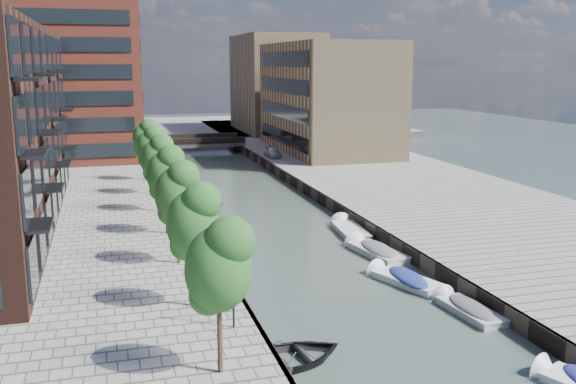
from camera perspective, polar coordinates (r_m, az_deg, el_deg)
name	(u,v)px	position (r m, az deg, el deg)	size (l,w,h in m)	color
water	(243,197)	(60.89, -4.01, -0.43)	(300.00, 300.00, 0.00)	#38473F
quay_right	(398,183)	(65.89, 9.73, 0.79)	(20.00, 140.00, 1.00)	gray
quay_wall_left	(178,195)	(59.86, -9.74, -0.29)	(0.25, 140.00, 1.00)	#332823
quay_wall_right	(305,188)	(62.30, 1.48, 0.34)	(0.25, 140.00, 1.00)	#332823
far_closure	(175,129)	(119.56, -10.02, 5.53)	(80.00, 40.00, 1.00)	gray
tower	(58,32)	(83.53, -19.73, 13.21)	(18.00, 18.00, 30.00)	#973C2C
tan_block_near	(327,97)	(85.25, 3.47, 8.41)	(12.00, 25.00, 14.00)	tan
tan_block_far	(276,83)	(110.05, -1.07, 9.64)	(12.00, 20.00, 16.00)	tan
bridge	(196,142)	(91.82, -8.18, 4.39)	(13.00, 6.00, 1.30)	gray
tree_0	(218,263)	(23.75, -6.23, -6.32)	(2.50, 2.50, 5.95)	#382619
tree_1	(193,219)	(30.43, -8.48, -2.40)	(2.50, 2.50, 5.95)	#382619
tree_2	(176,191)	(37.22, -9.90, 0.10)	(2.50, 2.50, 5.95)	#382619
tree_3	(165,171)	(44.08, -10.88, 1.83)	(2.50, 2.50, 5.95)	#382619
tree_4	(157,157)	(50.97, -11.60, 3.09)	(2.50, 2.50, 5.95)	#382619
tree_5	(150,146)	(57.89, -12.15, 4.05)	(2.50, 2.50, 5.95)	#382619
tree_6	(145,137)	(64.83, -12.58, 4.80)	(2.50, 2.50, 5.95)	#382619
lamp_0	(233,273)	(28.27, -4.93, -7.18)	(0.24, 0.24, 4.12)	black
lamp_1	(187,199)	(43.56, -8.97, -0.62)	(0.24, 0.24, 4.12)	black
lamp_2	(165,163)	(59.23, -10.89, 2.51)	(0.24, 0.24, 4.12)	black
sloop_0	(287,364)	(28.07, -0.07, -15.05)	(3.68, 5.16, 1.07)	#232426
sloop_1	(223,249)	(44.11, -5.79, -5.09)	(3.02, 4.23, 0.88)	black
sloop_2	(207,225)	(50.60, -7.19, -2.96)	(2.95, 4.13, 0.86)	maroon
sloop_3	(196,202)	(59.18, -8.17, -0.87)	(3.51, 4.91, 1.02)	white
sloop_4	(199,210)	(55.83, -7.96, -1.61)	(3.42, 4.78, 0.99)	black
motorboat_1	(466,309)	(34.48, 15.52, -9.96)	(1.94, 4.58, 1.49)	silver
motorboat_2	(348,230)	(48.71, 5.33, -3.36)	(2.27, 5.41, 1.75)	white
motorboat_3	(402,279)	(38.04, 10.10, -7.64)	(3.26, 5.11, 1.61)	white
motorboat_4	(374,251)	(43.22, 7.62, -5.19)	(2.72, 5.50, 1.76)	silver
car	(272,151)	(79.56, -1.43, 3.63)	(1.60, 3.98, 1.35)	silver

